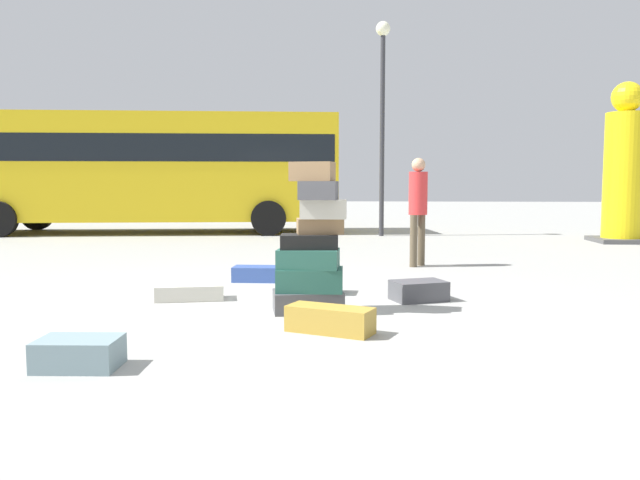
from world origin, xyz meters
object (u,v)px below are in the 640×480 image
at_px(yellow_dummy_statue, 624,172).
at_px(suitcase_tan_foreground_far, 330,320).
at_px(suitcase_navy_white_trunk, 261,274).
at_px(suitcase_slate_upright_blue, 79,353).
at_px(suitcase_charcoal_right_side, 419,291).
at_px(suitcase_cream_foreground_near, 190,292).
at_px(lamp_post, 383,95).
at_px(person_bearded_onlooker, 418,202).
at_px(suitcase_tower, 312,254).
at_px(parked_bus, 145,165).
at_px(suitcase_teal_behind_tower, 317,282).

bearing_deg(yellow_dummy_statue, suitcase_tan_foreground_far, -123.79).
bearing_deg(suitcase_navy_white_trunk, suitcase_slate_upright_blue, -98.96).
bearing_deg(suitcase_tan_foreground_far, suitcase_charcoal_right_side, 81.78).
height_order(suitcase_slate_upright_blue, suitcase_navy_white_trunk, suitcase_slate_upright_blue).
bearing_deg(suitcase_cream_foreground_near, lamp_post, 61.75).
bearing_deg(person_bearded_onlooker, suitcase_charcoal_right_side, 34.55).
xyz_separation_m(suitcase_navy_white_trunk, lamp_post, (1.83, 7.61, 3.46)).
bearing_deg(yellow_dummy_statue, suitcase_tower, -127.72).
relative_size(suitcase_tan_foreground_far, suitcase_charcoal_right_side, 1.32).
relative_size(parked_bus, lamp_post, 1.98).
bearing_deg(suitcase_tower, suitcase_charcoal_right_side, 31.03).
relative_size(suitcase_navy_white_trunk, suitcase_charcoal_right_side, 1.28).
xyz_separation_m(suitcase_tower, yellow_dummy_statue, (6.39, 8.26, 0.99)).
distance_m(suitcase_charcoal_right_side, lamp_post, 9.53).
xyz_separation_m(parked_bus, lamp_post, (6.39, -0.62, 1.73)).
height_order(suitcase_tan_foreground_far, yellow_dummy_statue, yellow_dummy_statue).
height_order(suitcase_charcoal_right_side, lamp_post, lamp_post).
bearing_deg(parked_bus, suitcase_teal_behind_tower, -67.35).
bearing_deg(suitcase_teal_behind_tower, yellow_dummy_statue, 52.68).
bearing_deg(suitcase_tan_foreground_far, suitcase_slate_upright_blue, -123.75).
xyz_separation_m(person_bearded_onlooker, lamp_post, (-0.44, 5.88, 2.52)).
height_order(suitcase_teal_behind_tower, lamp_post, lamp_post).
bearing_deg(suitcase_teal_behind_tower, parked_bus, 125.25).
bearing_deg(lamp_post, suitcase_cream_foreground_near, -105.04).
height_order(suitcase_navy_white_trunk, yellow_dummy_statue, yellow_dummy_statue).
distance_m(suitcase_cream_foreground_near, parked_bus, 10.57).
relative_size(suitcase_cream_foreground_near, suitcase_tan_foreground_far, 0.99).
xyz_separation_m(suitcase_tower, lamp_post, (0.96, 9.59, 2.96)).
height_order(suitcase_navy_white_trunk, suitcase_cream_foreground_near, suitcase_navy_white_trunk).
xyz_separation_m(suitcase_charcoal_right_side, parked_bus, (-6.60, 9.50, 1.72)).
bearing_deg(parked_bus, suitcase_tan_foreground_far, -71.00).
height_order(suitcase_slate_upright_blue, suitcase_cream_foreground_near, suitcase_slate_upright_blue).
xyz_separation_m(suitcase_navy_white_trunk, suitcase_tan_foreground_far, (1.11, -2.89, 0.02)).
xyz_separation_m(suitcase_navy_white_trunk, person_bearded_onlooker, (2.27, 1.73, 0.94)).
distance_m(suitcase_tower, lamp_post, 10.08).
xyz_separation_m(suitcase_cream_foreground_near, person_bearded_onlooker, (2.86, 3.14, 0.95)).
distance_m(suitcase_tan_foreground_far, lamp_post, 11.08).
relative_size(suitcase_tower, yellow_dummy_statue, 0.43).
xyz_separation_m(suitcase_slate_upright_blue, person_bearded_onlooker, (2.91, 5.85, 0.93)).
distance_m(suitcase_slate_upright_blue, yellow_dummy_statue, 13.16).
xyz_separation_m(suitcase_teal_behind_tower, person_bearded_onlooker, (1.43, 2.60, 0.91)).
distance_m(suitcase_tower, suitcase_slate_upright_blue, 2.68).
bearing_deg(person_bearded_onlooker, suitcase_cream_foreground_near, -3.50).
bearing_deg(suitcase_teal_behind_tower, person_bearded_onlooker, 65.77).
xyz_separation_m(suitcase_tower, suitcase_teal_behind_tower, (-0.03, 1.10, -0.47)).
distance_m(suitcase_cream_foreground_near, suitcase_charcoal_right_side, 2.64).
distance_m(suitcase_navy_white_trunk, yellow_dummy_statue, 9.72).
xyz_separation_m(suitcase_tan_foreground_far, lamp_post, (0.71, 10.51, 3.44)).
distance_m(suitcase_tan_foreground_far, yellow_dummy_statue, 11.15).
height_order(suitcase_tower, suitcase_cream_foreground_near, suitcase_tower).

